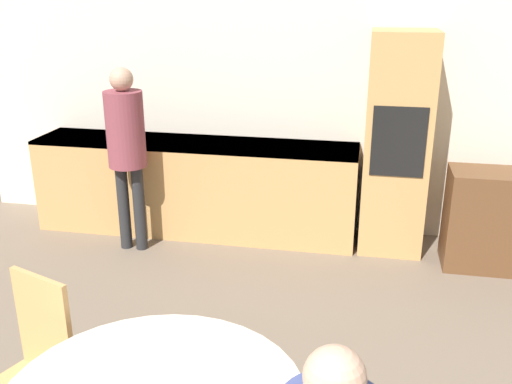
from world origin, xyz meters
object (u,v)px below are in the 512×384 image
Objects in this scene: oven_unit at (396,144)px; chair_far_left at (34,363)px; sideboard at (512,222)px; person_standing at (126,140)px.

oven_unit reaches higher than chair_far_left.
sideboard is 3.88m from chair_far_left.
person_standing is (-0.52, 2.43, 0.49)m from chair_far_left.
oven_unit is 1.81× the size of sideboard.
person_standing is at bearing 122.39° from chair_far_left.
person_standing reaches higher than chair_far_left.
oven_unit is 1.17m from sideboard.
chair_far_left is at bearing -121.71° from oven_unit.
oven_unit reaches higher than sideboard.
chair_far_left is 2.53m from person_standing.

